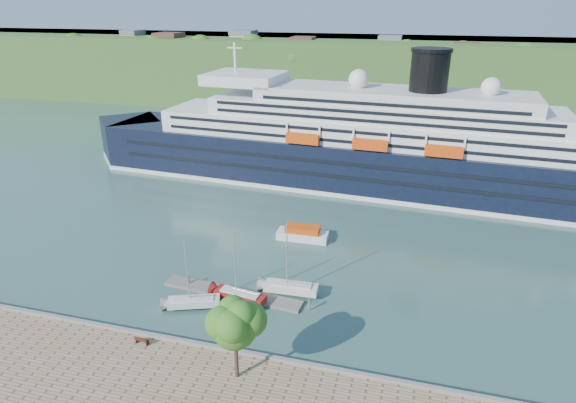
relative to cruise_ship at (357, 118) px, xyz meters
The scene contains 11 objects.
ground 60.90m from the cruise_ship, 99.66° to the right, with size 400.00×400.00×0.00m, color #2A4B43.
far_hillside 87.24m from the cruise_ship, 96.54° to the left, with size 400.00×50.00×24.00m, color #3C5E25.
quay_coping 60.84m from the cruise_ship, 99.63° to the right, with size 220.00×0.50×0.30m, color slate.
cruise_ship is the anchor object (origin of this frame).
park_bench 63.25m from the cruise_ship, 104.22° to the right, with size 1.65×0.68×1.06m, color #432213, non-canonical shape.
promenade_tree 62.64m from the cruise_ship, 92.89° to the right, with size 6.04×6.04×10.00m, color #2B641A, non-canonical shape.
floating_pontoon 49.86m from the cruise_ship, 101.70° to the right, with size 19.69×2.41×0.44m, color gray, non-canonical shape.
sailboat_white_near 53.57m from the cruise_ship, 104.55° to the right, with size 7.29×2.03×9.42m, color silver, non-canonical shape.
sailboat_red 49.83m from the cruise_ship, 99.34° to the right, with size 7.65×2.13×9.89m, color maroon, non-canonical shape.
sailboat_white_far 45.67m from the cruise_ship, 92.57° to the right, with size 8.00×2.22×10.33m, color silver, non-canonical shape.
tender_launch 31.65m from the cruise_ship, 98.68° to the right, with size 8.51×2.91×2.35m, color #D6440C, non-canonical shape.
Camera 1 is at (22.02, -39.56, 36.69)m, focal length 30.00 mm.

